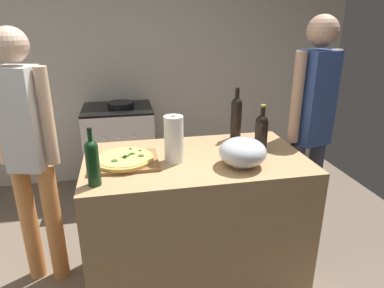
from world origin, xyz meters
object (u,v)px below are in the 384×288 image
(wine_bottle_clear, at_px, (261,132))
(wine_bottle_amber, at_px, (236,116))
(stove, at_px, (120,150))
(paper_towel_roll, at_px, (174,139))
(mixing_bowl, at_px, (243,152))
(wine_bottle_green, at_px, (93,161))
(person_in_stripes, at_px, (28,148))
(pizza, at_px, (124,158))
(person_in_red, at_px, (311,122))

(wine_bottle_clear, bearing_deg, wine_bottle_amber, 105.00)
(wine_bottle_amber, distance_m, stove, 1.54)
(paper_towel_roll, bearing_deg, mixing_bowl, -20.94)
(wine_bottle_clear, relative_size, wine_bottle_amber, 0.85)
(wine_bottle_green, distance_m, person_in_stripes, 0.66)
(paper_towel_roll, relative_size, person_in_stripes, 0.17)
(wine_bottle_clear, distance_m, person_in_stripes, 1.45)
(pizza, bearing_deg, mixing_bowl, -14.37)
(pizza, bearing_deg, wine_bottle_clear, 1.11)
(pizza, height_order, person_in_stripes, person_in_stripes)
(mixing_bowl, relative_size, wine_bottle_green, 0.89)
(pizza, bearing_deg, person_in_red, 10.21)
(wine_bottle_clear, bearing_deg, stove, 122.31)
(wine_bottle_green, bearing_deg, wine_bottle_clear, 14.77)
(paper_towel_roll, height_order, wine_bottle_amber, wine_bottle_amber)
(wine_bottle_amber, relative_size, wine_bottle_green, 1.19)
(person_in_stripes, bearing_deg, wine_bottle_amber, 2.00)
(pizza, relative_size, person_in_red, 0.20)
(paper_towel_roll, bearing_deg, person_in_red, 14.49)
(wine_bottle_amber, distance_m, person_in_stripes, 1.36)
(wine_bottle_amber, relative_size, person_in_red, 0.21)
(wine_bottle_clear, relative_size, wine_bottle_green, 1.01)
(mixing_bowl, distance_m, wine_bottle_clear, 0.27)
(pizza, bearing_deg, person_in_stripes, 156.90)
(wine_bottle_clear, xyz_separation_m, wine_bottle_green, (-1.00, -0.26, -0.00))
(pizza, relative_size, wine_bottle_amber, 0.96)
(wine_bottle_green, xyz_separation_m, person_in_stripes, (-0.42, 0.49, -0.08))
(wine_bottle_green, relative_size, stove, 0.32)
(wine_bottle_amber, bearing_deg, stove, 125.76)
(wine_bottle_amber, height_order, wine_bottle_green, wine_bottle_amber)
(wine_bottle_amber, xyz_separation_m, person_in_red, (0.55, -0.05, -0.06))
(wine_bottle_clear, bearing_deg, pizza, -178.89)
(paper_towel_roll, bearing_deg, stove, 102.97)
(paper_towel_roll, relative_size, wine_bottle_amber, 0.78)
(paper_towel_roll, height_order, stove, paper_towel_roll)
(wine_bottle_green, bearing_deg, paper_towel_roll, 26.39)
(mixing_bowl, relative_size, wine_bottle_amber, 0.75)
(person_in_stripes, bearing_deg, paper_towel_roll, -17.46)
(stove, bearing_deg, pizza, -88.26)
(paper_towel_roll, xyz_separation_m, stove, (-0.34, 1.47, -0.60))
(paper_towel_roll, distance_m, person_in_stripes, 0.91)
(person_in_red, bearing_deg, stove, 138.85)
(wine_bottle_amber, relative_size, person_in_stripes, 0.22)
(wine_bottle_clear, relative_size, person_in_red, 0.18)
(person_in_stripes, bearing_deg, stove, 65.99)
(pizza, bearing_deg, wine_bottle_amber, 20.53)
(wine_bottle_green, height_order, person_in_red, person_in_red)
(wine_bottle_green, bearing_deg, stove, 86.38)
(mixing_bowl, xyz_separation_m, paper_towel_roll, (-0.37, 0.14, 0.05))
(wine_bottle_clear, bearing_deg, wine_bottle_green, -165.23)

